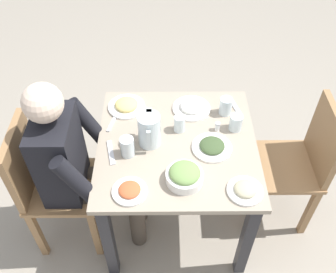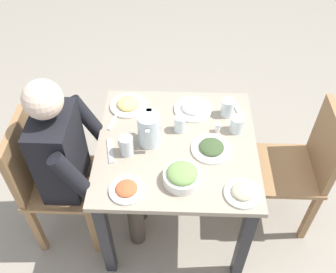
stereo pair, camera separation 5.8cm
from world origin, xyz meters
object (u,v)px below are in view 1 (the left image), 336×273
chair_near (48,181)px  plate_fries (127,105)px  chair_far (300,161)px  water_pitcher (149,130)px  salad_bowl (185,175)px  plate_dolmas (212,146)px  dining_table (177,158)px  water_glass_center (127,147)px  salt_shaker (217,126)px  diner_near (80,164)px  water_glass_near_left (236,123)px  water_glass_far_left (179,124)px  plate_rice_curry (130,191)px  plate_yoghurt (192,107)px  plate_beans (245,190)px  water_glass_by_pitcher (226,106)px

chair_near → plate_fries: 0.62m
chair_far → water_pitcher: 0.93m
salad_bowl → plate_dolmas: salad_bowl is taller
dining_table → water_glass_center: bearing=-73.7°
salad_bowl → plate_fries: (-0.54, -0.32, -0.02)m
chair_near → salt_shaker: bearing=101.3°
diner_near → water_glass_near_left: size_ratio=12.45×
plate_fries → water_glass_near_left: (0.18, 0.62, 0.03)m
salad_bowl → water_glass_center: (-0.18, -0.29, 0.01)m
dining_table → water_glass_far_left: 0.20m
plate_rice_curry → water_glass_far_left: bearing=149.3°
plate_yoghurt → plate_beans: size_ratio=1.26×
plate_yoghurt → water_glass_far_left: water_glass_far_left is taller
water_glass_far_left → chair_near: bearing=-75.5°
water_glass_far_left → dining_table: bearing=-8.1°
water_pitcher → water_glass_near_left: bearing=102.1°
water_pitcher → plate_rice_curry: water_pitcher is taller
plate_fries → water_glass_by_pitcher: bearing=85.0°
plate_dolmas → dining_table: bearing=-102.3°
diner_near → chair_far: bearing=96.3°
water_glass_far_left → water_glass_center: bearing=-57.3°
plate_rice_curry → water_glass_center: water_glass_center is taller
water_glass_center → water_pitcher: bearing=125.9°
plate_beans → salt_shaker: bearing=-167.3°
dining_table → plate_dolmas: (0.04, 0.18, 0.14)m
chair_near → plate_fries: bearing=130.9°
water_glass_near_left → water_glass_center: water_glass_center is taller
plate_yoghurt → water_glass_far_left: size_ratio=2.28×
plate_beans → salt_shaker: salt_shaker is taller
chair_near → diner_near: (0.00, 0.21, 0.15)m
plate_yoghurt → plate_fries: bearing=-92.7°
plate_fries → water_glass_near_left: 0.64m
chair_far → salt_shaker: (-0.05, -0.50, 0.24)m
plate_dolmas → water_glass_by_pitcher: water_glass_by_pitcher is taller
plate_yoghurt → water_glass_near_left: size_ratio=2.33×
plate_dolmas → plate_fries: (-0.33, -0.47, 0.00)m
water_glass_by_pitcher → water_glass_far_left: size_ratio=1.09×
chair_far → water_glass_near_left: 0.48m
plate_rice_curry → salt_shaker: 0.62m
plate_fries → water_glass_near_left: water_glass_near_left is taller
water_glass_by_pitcher → plate_yoghurt: bearing=-99.6°
chair_near → plate_yoghurt: size_ratio=4.02×
dining_table → plate_fries: (-0.29, -0.29, 0.14)m
water_glass_by_pitcher → water_glass_near_left: bearing=18.3°
water_glass_by_pitcher → water_glass_center: size_ratio=0.95×
salt_shaker → water_glass_far_left: bearing=-90.4°
salad_bowl → water_pitcher: bearing=-145.4°
water_glass_center → plate_rice_curry: bearing=5.6°
plate_rice_curry → water_glass_by_pitcher: 0.76m
water_glass_by_pitcher → water_pitcher: bearing=-61.8°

